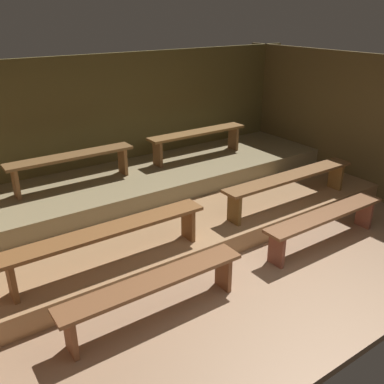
# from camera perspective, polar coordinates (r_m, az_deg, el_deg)

# --- Properties ---
(ground) EXTENTS (7.03, 5.06, 0.08)m
(ground) POSITION_cam_1_polar(r_m,az_deg,el_deg) (5.79, 0.67, -6.53)
(ground) COLOR #9E795A
(wall_back) EXTENTS (7.03, 0.06, 2.23)m
(wall_back) POSITION_cam_1_polar(r_m,az_deg,el_deg) (7.10, -9.54, 8.97)
(wall_back) COLOR brown
(wall_back) RESTS_ON ground
(wall_right) EXTENTS (0.06, 5.06, 2.23)m
(wall_right) POSITION_cam_1_polar(r_m,az_deg,el_deg) (7.51, 20.92, 8.54)
(wall_right) COLOR brown
(wall_right) RESTS_ON ground
(platform_lower) EXTENTS (6.23, 2.76, 0.26)m
(platform_lower) POSITION_cam_1_polar(r_m,az_deg,el_deg) (6.26, -3.30, -2.35)
(platform_lower) COLOR #A77D52
(platform_lower) RESTS_ON ground
(platform_middle) EXTENTS (6.23, 1.50, 0.26)m
(platform_middle) POSITION_cam_1_polar(r_m,az_deg,el_deg) (6.66, -6.19, 1.61)
(platform_middle) COLOR #97865E
(platform_middle) RESTS_ON platform_lower
(bench_floor_left) EXTENTS (1.96, 0.29, 0.45)m
(bench_floor_left) POSITION_cam_1_polar(r_m,az_deg,el_deg) (4.24, -5.06, -12.54)
(bench_floor_left) COLOR brown
(bench_floor_left) RESTS_ON ground
(bench_floor_right) EXTENTS (1.96, 0.29, 0.45)m
(bench_floor_right) POSITION_cam_1_polar(r_m,az_deg,el_deg) (5.72, 17.51, -3.49)
(bench_floor_right) COLOR brown
(bench_floor_right) RESTS_ON ground
(bench_lower_left) EXTENTS (2.28, 0.29, 0.45)m
(bench_lower_left) POSITION_cam_1_polar(r_m,az_deg,el_deg) (4.62, -11.10, -5.68)
(bench_lower_left) COLOR brown
(bench_lower_left) RESTS_ON platform_lower
(bench_lower_right) EXTENTS (2.28, 0.29, 0.45)m
(bench_lower_right) POSITION_cam_1_polar(r_m,az_deg,el_deg) (6.13, 13.11, 1.57)
(bench_lower_right) COLOR brown
(bench_lower_right) RESTS_ON platform_lower
(bench_middle_left) EXTENTS (1.81, 0.29, 0.45)m
(bench_middle_left) POSITION_cam_1_polar(r_m,az_deg,el_deg) (6.21, -15.88, 4.06)
(bench_middle_left) COLOR brown
(bench_middle_left) RESTS_ON platform_middle
(bench_middle_right) EXTENTS (1.81, 0.29, 0.45)m
(bench_middle_right) POSITION_cam_1_polar(r_m,az_deg,el_deg) (7.16, 0.77, 7.48)
(bench_middle_right) COLOR brown
(bench_middle_right) RESTS_ON platform_middle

